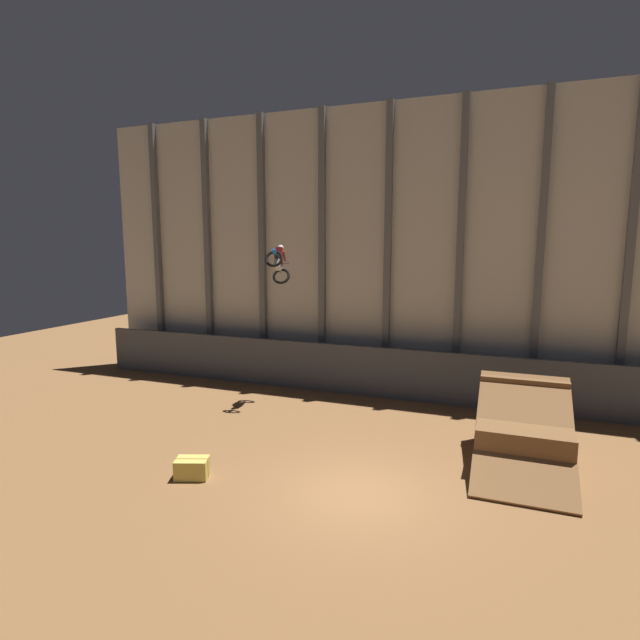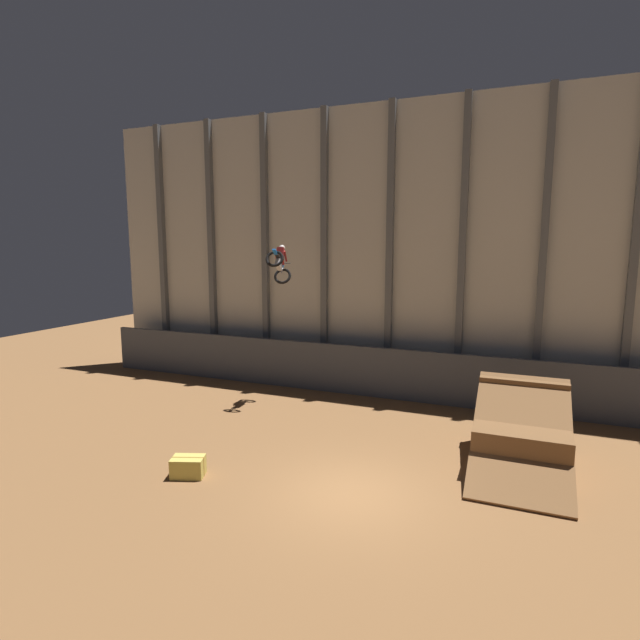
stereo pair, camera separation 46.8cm
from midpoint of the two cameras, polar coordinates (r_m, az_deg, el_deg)
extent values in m
plane|color=brown|center=(13.95, 4.53, -19.22)|extent=(60.00, 60.00, 0.00)
cube|color=beige|center=(21.88, 12.60, 7.72)|extent=(32.00, 0.12, 12.48)
cube|color=slate|center=(27.52, -17.09, 7.70)|extent=(0.28, 0.28, 12.48)
cube|color=slate|center=(25.72, -11.78, 7.86)|extent=(0.28, 0.28, 12.48)
cube|color=slate|center=(24.16, -5.72, 7.95)|extent=(0.28, 0.28, 12.48)
cube|color=slate|center=(22.90, 1.09, 7.96)|extent=(0.28, 0.28, 12.48)
cube|color=slate|center=(21.99, 8.57, 7.84)|extent=(0.28, 0.28, 12.48)
cube|color=slate|center=(21.47, 16.55, 7.56)|extent=(0.28, 0.28, 12.48)
cube|color=slate|center=(21.38, 24.73, 7.13)|extent=(0.28, 0.28, 12.48)
cube|color=slate|center=(21.72, 32.81, 6.56)|extent=(0.28, 0.28, 12.48)
cube|color=#474C56|center=(21.29, 11.55, -6.31)|extent=(31.36, 0.20, 2.17)
cube|color=brown|center=(16.50, 22.72, -12.75)|extent=(2.60, 3.04, 1.37)
cube|color=brown|center=(17.54, 22.78, -9.89)|extent=(2.66, 0.50, 2.28)
cube|color=brown|center=(15.73, 22.83, -12.04)|extent=(2.66, 4.43, 2.46)
torus|color=black|center=(20.89, -3.66, 5.02)|extent=(0.81, 0.62, 0.67)
torus|color=black|center=(19.72, -4.52, 6.99)|extent=(0.81, 0.62, 0.67)
cube|color=#B7B7BC|center=(20.32, -4.06, 6.34)|extent=(0.29, 0.61, 0.52)
cube|color=blue|center=(20.56, -3.89, 6.59)|extent=(0.30, 0.53, 0.44)
cube|color=black|center=(20.24, -4.13, 7.21)|extent=(0.26, 0.56, 0.40)
cube|color=blue|center=(19.77, -4.49, 7.79)|extent=(0.20, 0.36, 0.24)
cylinder|color=#B7B7BC|center=(20.86, -3.68, 5.84)|extent=(0.15, 0.48, 0.36)
cylinder|color=black|center=(20.94, -3.62, 6.46)|extent=(0.50, 0.49, 0.04)
cube|color=maroon|center=(20.54, -3.90, 7.59)|extent=(0.33, 0.35, 0.53)
sphere|color=silver|center=(20.79, -3.73, 8.20)|extent=(0.33, 0.40, 0.36)
cylinder|color=maroon|center=(20.49, -4.29, 6.88)|extent=(0.16, 0.28, 0.43)
cylinder|color=maroon|center=(20.43, -3.63, 6.88)|extent=(0.16, 0.28, 0.43)
cylinder|color=maroon|center=(20.79, -4.18, 7.29)|extent=(0.15, 0.39, 0.46)
cylinder|color=maroon|center=(20.71, -3.32, 7.29)|extent=(0.15, 0.39, 0.46)
cube|color=#CCB751|center=(15.12, -13.95, -15.97)|extent=(1.05, 0.87, 0.56)
cube|color=#996623|center=(15.12, -13.95, -15.97)|extent=(0.87, 0.35, 0.57)
camera|label=1|loc=(0.23, -89.29, 0.11)|focal=28.00mm
camera|label=2|loc=(0.23, 90.71, -0.11)|focal=28.00mm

